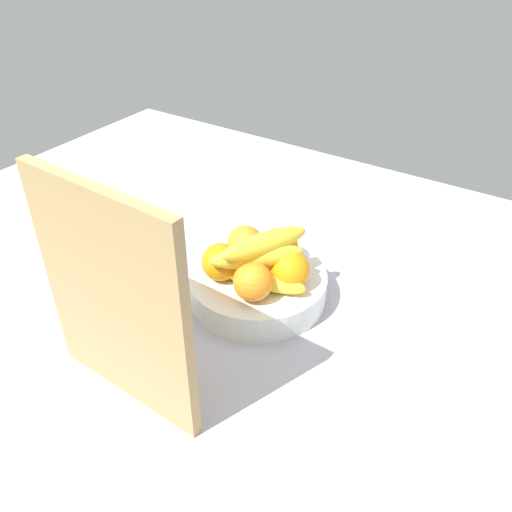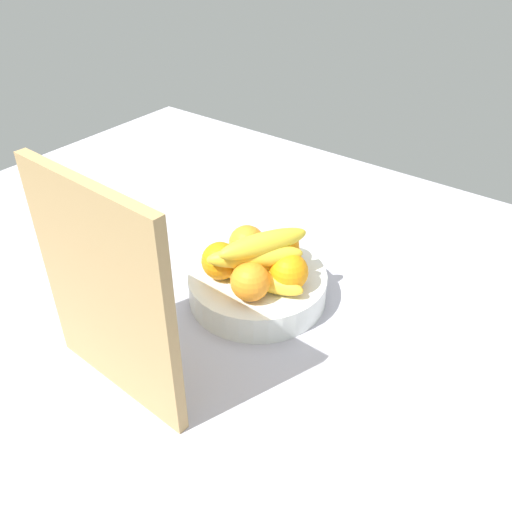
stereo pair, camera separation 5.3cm
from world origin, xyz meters
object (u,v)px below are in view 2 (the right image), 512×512
object	(u,v)px
banana_bunch	(259,260)
orange_back_right	(281,247)
fruit_bowl	(256,285)
cutting_board	(105,295)
orange_front_left	(247,243)
orange_back_left	(289,272)
orange_center	(250,282)
orange_front_right	(220,261)

from	to	relation	value
banana_bunch	orange_back_right	bearing A→B (deg)	-84.40
fruit_bowl	cutting_board	xyz separation A→B (cm)	(3.59, 30.39, 15.28)
orange_front_left	orange_back_left	xyz separation A→B (cm)	(-11.56, 2.80, 0.00)
cutting_board	orange_center	bearing A→B (deg)	-103.48
orange_back_left	banana_bunch	bearing A→B (deg)	25.94
orange_center	orange_back_left	size ratio (longest dim) A/B	1.00
orange_front_right	banana_bunch	bearing A→B (deg)	-161.37
banana_bunch	orange_center	bearing A→B (deg)	105.16
orange_front_right	orange_front_left	bearing A→B (deg)	-92.38
fruit_bowl	orange_front_left	world-z (taller)	orange_front_left
orange_front_left	orange_center	xyz separation A→B (cm)	(-7.85, 9.17, 0.00)
orange_front_right	orange_center	distance (cm)	8.33
orange_back_right	cutting_board	bearing A→B (deg)	81.92
orange_front_right	cutting_board	size ratio (longest dim) A/B	0.19
orange_front_left	orange_back_left	world-z (taller)	same
orange_front_right	fruit_bowl	bearing A→B (deg)	-136.02
fruit_bowl	orange_back_right	world-z (taller)	orange_back_right
orange_center	orange_back_right	distance (cm)	12.20
orange_front_left	orange_front_right	bearing A→B (deg)	87.62
orange_front_left	cutting_board	distance (cm)	34.58
orange_back_right	banana_bunch	distance (cm)	8.25
orange_back_left	orange_center	bearing A→B (deg)	59.80
orange_front_left	orange_back_right	distance (cm)	6.63
fruit_bowl	banana_bunch	distance (cm)	8.63
orange_front_left	orange_front_right	xyz separation A→B (cm)	(0.31, 7.52, 0.00)
orange_front_right	orange_back_left	distance (cm)	12.78
orange_back_left	banana_bunch	world-z (taller)	banana_bunch
orange_front_right	banana_bunch	size ratio (longest dim) A/B	0.38
orange_back_right	orange_front_left	bearing A→B (deg)	25.78
cutting_board	orange_back_right	bearing A→B (deg)	-95.36
orange_back_right	orange_center	bearing A→B (deg)	98.87
orange_back_right	cutting_board	xyz separation A→B (cm)	(5.15, 36.24, 9.06)
orange_center	orange_front_left	bearing A→B (deg)	-49.45
orange_front_right	banana_bunch	world-z (taller)	banana_bunch
orange_center	cutting_board	distance (cm)	26.77
orange_front_left	orange_center	size ratio (longest dim) A/B	1.00
orange_back_right	orange_back_left	bearing A→B (deg)	134.55
orange_front_left	banana_bunch	size ratio (longest dim) A/B	0.38
orange_front_left	orange_back_right	bearing A→B (deg)	-154.22
orange_front_right	orange_center	xyz separation A→B (cm)	(-8.16, 1.66, 0.00)
orange_back_left	orange_back_right	distance (cm)	7.97
orange_center	cutting_board	bearing A→B (deg)	73.80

